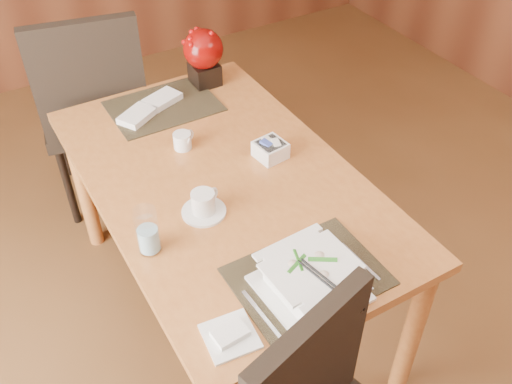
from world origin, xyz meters
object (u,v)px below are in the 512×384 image
dining_table (224,197)px  sugar_caddy (270,150)px  creamer_jug (182,141)px  far_chair (94,104)px  water_glass (147,231)px  berry_decor (204,54)px  soup_setting (310,278)px  coffee_cup (203,205)px  bread_plate (230,336)px

dining_table → sugar_caddy: 0.25m
creamer_jug → far_chair: 0.75m
water_glass → sugar_caddy: size_ratio=1.58×
creamer_jug → berry_decor: (0.29, 0.39, 0.11)m
water_glass → creamer_jug: (0.32, 0.44, -0.05)m
soup_setting → far_chair: (-0.18, 1.55, -0.20)m
dining_table → creamer_jug: bearing=102.2°
sugar_caddy → soup_setting: bearing=-111.3°
soup_setting → coffee_cup: 0.48m
water_glass → creamer_jug: 0.55m
water_glass → sugar_caddy: (0.58, 0.22, -0.05)m
soup_setting → creamer_jug: 0.84m
dining_table → soup_setting: bearing=-92.5°
soup_setting → berry_decor: 1.26m
far_chair → soup_setting: bearing=107.9°
sugar_caddy → berry_decor: 0.63m
sugar_caddy → dining_table: bearing=-175.0°
dining_table → soup_setting: size_ratio=5.14×
bread_plate → creamer_jug: bearing=73.5°
creamer_jug → far_chair: (-0.15, 0.71, -0.17)m
dining_table → far_chair: size_ratio=1.38×
coffee_cup → sugar_caddy: bearing=23.1°
sugar_caddy → bread_plate: 0.83m
coffee_cup → water_glass: bearing=-162.9°
bread_plate → coffee_cup: bearing=71.7°
sugar_caddy → far_chair: 1.03m
water_glass → berry_decor: bearing=53.8°
water_glass → bread_plate: water_glass is taller
dining_table → creamer_jug: size_ratio=16.58×
sugar_caddy → water_glass: bearing=-159.1°
soup_setting → bread_plate: 0.29m
coffee_cup → bread_plate: (-0.16, -0.49, -0.03)m
dining_table → bread_plate: 0.70m
berry_decor → bread_plate: (-0.55, -1.25, -0.14)m
water_glass → far_chair: (0.16, 1.15, -0.22)m
sugar_caddy → berry_decor: berry_decor is taller
bread_plate → far_chair: far_chair is taller
water_glass → creamer_jug: size_ratio=1.87×
soup_setting → sugar_caddy: size_ratio=2.73×
soup_setting → sugar_caddy: bearing=65.9°
berry_decor → bread_plate: 1.38m
water_glass → far_chair: bearing=81.9°
water_glass → creamer_jug: water_glass is taller
dining_table → coffee_cup: size_ratio=9.80×
dining_table → bread_plate: (-0.31, -0.62, 0.10)m
berry_decor → bread_plate: size_ratio=1.85×
dining_table → berry_decor: size_ratio=5.76×
soup_setting → coffee_cup: (-0.12, 0.46, -0.02)m
soup_setting → berry_decor: (0.27, 1.23, 0.09)m
water_glass → bread_plate: 0.43m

